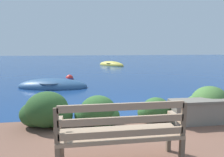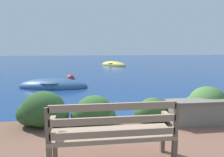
{
  "view_description": "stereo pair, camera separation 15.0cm",
  "coord_description": "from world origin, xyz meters",
  "px_view_note": "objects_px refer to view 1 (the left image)",
  "views": [
    {
      "loc": [
        -0.94,
        -4.38,
        1.83
      ],
      "look_at": [
        0.24,
        3.85,
        0.51
      ],
      "focal_mm": 32.0,
      "sensor_mm": 36.0,
      "label": 1
    },
    {
      "loc": [
        -0.8,
        -4.4,
        1.83
      ],
      "look_at": [
        0.24,
        3.85,
        0.51
      ],
      "focal_mm": 32.0,
      "sensor_mm": 36.0,
      "label": 2
    }
  ],
  "objects_px": {
    "rowboat_mid": "(111,65)",
    "rowboat_nearest": "(53,86)",
    "mooring_buoy": "(70,78)",
    "park_bench": "(120,132)"
  },
  "relations": [
    {
      "from": "rowboat_nearest",
      "to": "rowboat_mid",
      "type": "distance_m",
      "value": 11.25
    },
    {
      "from": "park_bench",
      "to": "rowboat_mid",
      "type": "height_order",
      "value": "park_bench"
    },
    {
      "from": "rowboat_mid",
      "to": "mooring_buoy",
      "type": "height_order",
      "value": "rowboat_mid"
    },
    {
      "from": "rowboat_mid",
      "to": "rowboat_nearest",
      "type": "bearing_deg",
      "value": 117.7
    },
    {
      "from": "park_bench",
      "to": "mooring_buoy",
      "type": "relative_size",
      "value": 3.65
    },
    {
      "from": "mooring_buoy",
      "to": "rowboat_mid",
      "type": "bearing_deg",
      "value": 66.91
    },
    {
      "from": "park_bench",
      "to": "rowboat_nearest",
      "type": "relative_size",
      "value": 0.51
    },
    {
      "from": "rowboat_nearest",
      "to": "rowboat_mid",
      "type": "relative_size",
      "value": 1.12
    },
    {
      "from": "mooring_buoy",
      "to": "rowboat_nearest",
      "type": "bearing_deg",
      "value": -105.96
    },
    {
      "from": "rowboat_nearest",
      "to": "mooring_buoy",
      "type": "distance_m",
      "value": 2.23
    }
  ]
}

